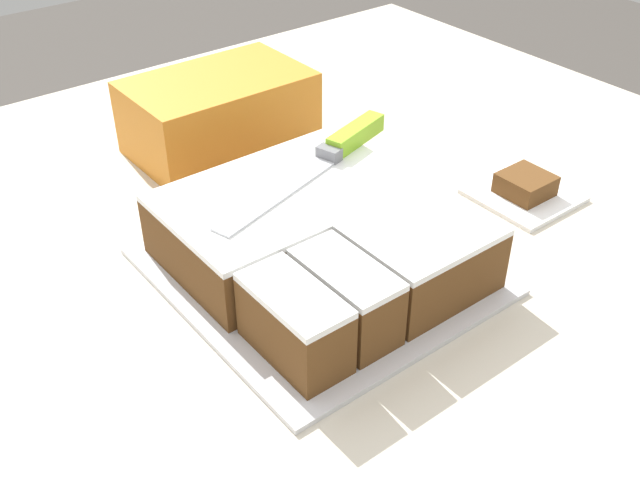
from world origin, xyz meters
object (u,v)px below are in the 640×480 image
(storage_box, at_px, (219,113))
(cake, at_px, (320,239))
(knife, at_px, (337,148))
(cake_board, at_px, (320,270))
(brownie, at_px, (525,184))

(storage_box, bearing_deg, cake, -102.14)
(knife, bearing_deg, cake_board, 26.68)
(cake, relative_size, knife, 1.03)
(cake_board, xyz_separation_m, cake, (0.00, 0.00, 0.04))
(knife, bearing_deg, brownie, 133.23)
(cake_board, height_order, knife, knife)
(cake, relative_size, brownie, 5.01)
(cake_board, height_order, storage_box, storage_box)
(brownie, bearing_deg, knife, 149.60)
(brownie, bearing_deg, storage_box, 123.14)
(storage_box, bearing_deg, brownie, -56.86)
(cake, height_order, brownie, cake)
(cake, relative_size, storage_box, 1.21)
(cake, bearing_deg, brownie, -7.43)
(cake, bearing_deg, knife, 42.97)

